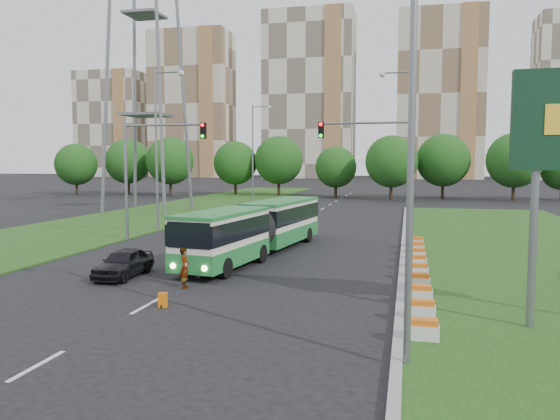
% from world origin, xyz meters
% --- Properties ---
extents(ground, '(360.00, 360.00, 0.00)m').
position_xyz_m(ground, '(0.00, 0.00, 0.00)').
color(ground, black).
rests_on(ground, ground).
extents(grass_median, '(14.00, 60.00, 0.15)m').
position_xyz_m(grass_median, '(13.00, 8.00, 0.07)').
color(grass_median, '#1F4914').
rests_on(grass_median, ground).
extents(median_kerb, '(0.30, 60.00, 0.18)m').
position_xyz_m(median_kerb, '(6.05, 8.00, 0.09)').
color(median_kerb, '#959595').
rests_on(median_kerb, ground).
extents(left_verge, '(12.00, 110.00, 0.10)m').
position_xyz_m(left_verge, '(-18.00, 25.00, 0.05)').
color(left_verge, '#1F4914').
rests_on(left_verge, ground).
extents(lane_markings, '(0.20, 100.00, 0.01)m').
position_xyz_m(lane_markings, '(-3.00, 20.00, 0.00)').
color(lane_markings, silver).
rests_on(lane_markings, ground).
extents(flower_planters, '(1.10, 18.10, 0.60)m').
position_xyz_m(flower_planters, '(6.70, 0.80, 0.45)').
color(flower_planters, silver).
rests_on(flower_planters, grass_median).
extents(traffic_mast_median, '(5.76, 0.32, 8.00)m').
position_xyz_m(traffic_mast_median, '(4.78, 10.00, 5.35)').
color(traffic_mast_median, slate).
rests_on(traffic_mast_median, ground).
extents(traffic_mast_left, '(5.76, 0.32, 8.00)m').
position_xyz_m(traffic_mast_left, '(-10.38, 9.00, 5.35)').
color(traffic_mast_left, slate).
rests_on(traffic_mast_left, ground).
extents(street_lamps, '(36.00, 60.00, 12.00)m').
position_xyz_m(street_lamps, '(-3.00, 10.00, 6.00)').
color(street_lamps, slate).
rests_on(street_lamps, ground).
extents(tree_line, '(120.00, 8.00, 9.00)m').
position_xyz_m(tree_line, '(10.00, 55.00, 4.50)').
color(tree_line, '#184C14').
rests_on(tree_line, ground).
extents(apartment_tower_west, '(26.00, 15.00, 48.00)m').
position_xyz_m(apartment_tower_west, '(-65.00, 150.00, 24.00)').
color(apartment_tower_west, beige).
rests_on(apartment_tower_west, ground).
extents(apartment_tower_cwest, '(28.00, 15.00, 52.00)m').
position_xyz_m(apartment_tower_cwest, '(-25.00, 150.00, 26.00)').
color(apartment_tower_cwest, beige).
rests_on(apartment_tower_cwest, ground).
extents(apartment_tower_ceast, '(25.00, 15.00, 50.00)m').
position_xyz_m(apartment_tower_ceast, '(15.00, 150.00, 25.00)').
color(apartment_tower_ceast, beige).
rests_on(apartment_tower_ceast, ground).
extents(midrise_west, '(22.00, 14.00, 36.00)m').
position_xyz_m(midrise_west, '(-95.00, 150.00, 18.00)').
color(midrise_west, beige).
rests_on(midrise_west, ground).
extents(articulated_bus, '(2.37, 15.17, 2.50)m').
position_xyz_m(articulated_bus, '(-2.00, 5.43, 1.53)').
color(articulated_bus, silver).
rests_on(articulated_bus, ground).
extents(car_left_near, '(1.63, 3.86, 1.30)m').
position_xyz_m(car_left_near, '(-6.33, -1.61, 0.65)').
color(car_left_near, black).
rests_on(car_left_near, ground).
extents(car_left_far, '(1.94, 4.08, 1.29)m').
position_xyz_m(car_left_far, '(-7.84, 10.91, 0.65)').
color(car_left_far, black).
rests_on(car_left_far, ground).
extents(pedestrian, '(0.53, 0.69, 1.70)m').
position_xyz_m(pedestrian, '(-2.73, -3.03, 0.85)').
color(pedestrian, gray).
rests_on(pedestrian, ground).
extents(shopping_trolley, '(0.30, 0.32, 0.52)m').
position_xyz_m(shopping_trolley, '(-2.32, -6.00, 0.26)').
color(shopping_trolley, orange).
rests_on(shopping_trolley, ground).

